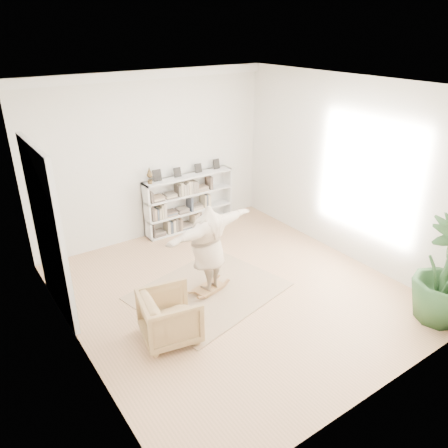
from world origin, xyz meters
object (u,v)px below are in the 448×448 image
at_px(armchair, 170,317).
at_px(houseplant, 447,273).
at_px(rocker_board, 209,288).
at_px(person, 208,246).
at_px(bookshelf, 189,203).

height_order(armchair, houseplant, houseplant).
bearing_deg(rocker_board, person, -39.13).
distance_m(person, houseplant, 3.86).
relative_size(armchair, rocker_board, 1.40).
height_order(bookshelf, rocker_board, bookshelf).
bearing_deg(rocker_board, houseplant, -59.09).
bearing_deg(houseplant, bookshelf, 106.00).
bearing_deg(person, bookshelf, -126.04).
height_order(rocker_board, houseplant, houseplant).
distance_m(bookshelf, armchair, 4.02).
height_order(armchair, person, person).
bearing_deg(houseplant, rocker_board, 133.48).
relative_size(bookshelf, armchair, 2.56).
xyz_separation_m(armchair, rocker_board, (1.17, 0.73, -0.32)).
relative_size(bookshelf, rocker_board, 3.60).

